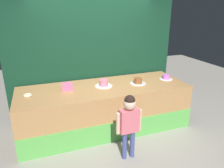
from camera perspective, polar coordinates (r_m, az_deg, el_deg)
ground_plane at (r=4.03m, az=0.63°, el=-15.16°), size 12.00×12.00×0.00m
stage_platform at (r=4.27m, az=-2.01°, el=-6.27°), size 3.26×1.16×0.87m
curtain_backdrop at (r=4.59m, az=-4.77°, el=7.86°), size 3.62×0.08×2.74m
child_figure at (r=3.30m, az=4.64°, el=-9.30°), size 0.42×0.19×1.10m
pink_box at (r=4.01m, az=-11.91°, el=-0.72°), size 0.20×0.18×0.12m
donut at (r=3.93m, az=-21.73°, el=-2.84°), size 0.14×0.14×0.04m
cake_left at (r=4.12m, az=-2.27°, el=0.13°), size 0.34×0.34×0.13m
cake_center at (r=4.29m, az=6.98°, el=0.71°), size 0.32×0.32×0.12m
cake_right at (r=4.67m, az=14.32°, el=1.73°), size 0.28×0.28×0.10m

